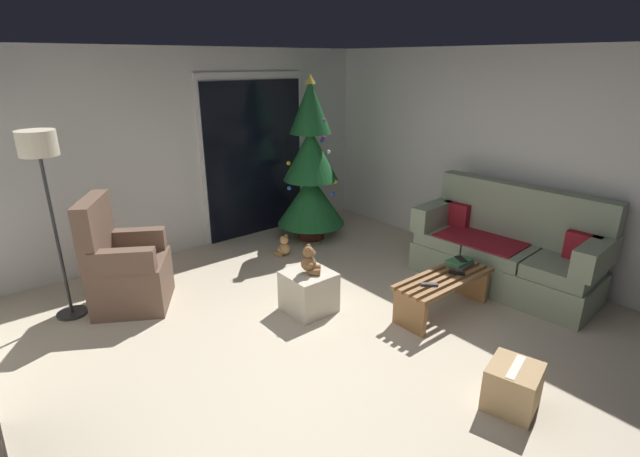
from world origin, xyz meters
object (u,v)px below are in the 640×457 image
at_px(couch, 507,250).
at_px(armchair, 125,269).
at_px(cell_phone, 461,259).
at_px(cardboard_box_taped_mid_floor, 513,387).
at_px(remote_graphite, 429,284).
at_px(christmas_tree, 311,170).
at_px(ottoman, 309,291).
at_px(coffee_table, 443,288).
at_px(book_stack, 460,263).
at_px(teddy_bear_honey_by_tree, 284,247).
at_px(floor_lamp, 41,162).
at_px(teddy_bear_chestnut, 310,261).
at_px(remote_black, 457,273).

distance_m(couch, armchair, 3.99).
xyz_separation_m(cell_phone, cardboard_box_taped_mid_floor, (-1.04, -1.19, -0.29)).
bearing_deg(remote_graphite, armchair, 87.40).
xyz_separation_m(remote_graphite, christmas_tree, (0.54, 2.44, 0.56)).
distance_m(ottoman, cardboard_box_taped_mid_floor, 2.02).
relative_size(coffee_table, remote_graphite, 7.05).
relative_size(coffee_table, book_stack, 3.93).
bearing_deg(remote_graphite, teddy_bear_honey_by_tree, 46.67).
height_order(couch, floor_lamp, floor_lamp).
xyz_separation_m(book_stack, armchair, (-2.65, 2.04, -0.02)).
height_order(floor_lamp, teddy_bear_honey_by_tree, floor_lamp).
relative_size(christmas_tree, cardboard_box_taped_mid_floor, 5.02).
bearing_deg(teddy_bear_chestnut, teddy_bear_honey_by_tree, 65.47).
xyz_separation_m(coffee_table, cardboard_box_taped_mid_floor, (-0.71, -1.13, -0.09)).
distance_m(remote_graphite, ottoman, 1.16).
distance_m(remote_black, christmas_tree, 2.53).
xyz_separation_m(teddy_bear_chestnut, cardboard_box_taped_mid_floor, (0.27, -1.99, -0.36)).
bearing_deg(ottoman, armchair, 137.40).
distance_m(cell_phone, floor_lamp, 4.00).
height_order(coffee_table, christmas_tree, christmas_tree).
bearing_deg(christmas_tree, teddy_bear_chestnut, -128.65).
relative_size(remote_black, teddy_bear_honey_by_tree, 0.55).
height_order(cell_phone, cardboard_box_taped_mid_floor, cell_phone).
bearing_deg(teddy_bear_honey_by_tree, remote_black, -76.27).
distance_m(remote_black, armchair, 3.27).
relative_size(remote_graphite, ottoman, 0.35).
bearing_deg(teddy_bear_chestnut, coffee_table, -41.18).
bearing_deg(cell_phone, ottoman, 174.80).
bearing_deg(book_stack, couch, -8.00).
distance_m(floor_lamp, ottoman, 2.66).
distance_m(cell_phone, armchair, 3.36).
distance_m(armchair, teddy_bear_honey_by_tree, 1.96).
bearing_deg(floor_lamp, remote_black, -37.86).
xyz_separation_m(cell_phone, teddy_bear_honey_by_tree, (-0.73, 2.08, -0.34)).
relative_size(coffee_table, cardboard_box_taped_mid_floor, 2.53).
xyz_separation_m(cell_phone, christmas_tree, (-0.06, 2.36, 0.50)).
bearing_deg(cell_phone, coffee_table, -144.64).
bearing_deg(book_stack, remote_graphite, -171.82).
bearing_deg(couch, teddy_bear_chestnut, 155.99).
distance_m(remote_black, remote_graphite, 0.40).
bearing_deg(remote_black, armchair, 107.52).
relative_size(remote_black, cardboard_box_taped_mid_floor, 0.36).
height_order(armchair, floor_lamp, floor_lamp).
height_order(remote_graphite, teddy_bear_chestnut, teddy_bear_chestnut).
bearing_deg(remote_black, remote_graphite, 146.16).
relative_size(coffee_table, ottoman, 2.50).
relative_size(couch, floor_lamp, 1.11).
relative_size(couch, remote_graphite, 12.74).
height_order(remote_black, teddy_bear_honey_by_tree, remote_black).
height_order(remote_black, teddy_bear_chestnut, teddy_bear_chestnut).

